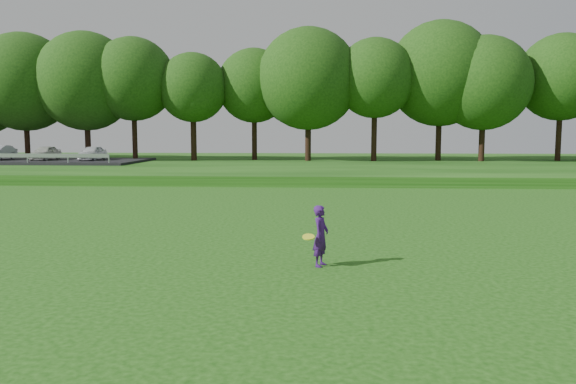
{
  "coord_description": "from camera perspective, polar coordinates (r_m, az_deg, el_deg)",
  "views": [
    {
      "loc": [
        2.91,
        -12.35,
        3.11
      ],
      "look_at": [
        1.91,
        4.48,
        1.3
      ],
      "focal_mm": 35.0,
      "sensor_mm": 36.0,
      "label": 1
    }
  ],
  "objects": [
    {
      "name": "treeline",
      "position": [
        50.68,
        0.11,
        11.78
      ],
      "size": [
        104.0,
        7.0,
        15.0
      ],
      "primitive_type": null,
      "color": "#163C0E",
      "rests_on": "berm"
    },
    {
      "name": "walking_path",
      "position": [
        32.63,
        -1.72,
        0.69
      ],
      "size": [
        130.0,
        1.6,
        0.04
      ],
      "primitive_type": "cube",
      "color": "gray",
      "rests_on": "ground"
    },
    {
      "name": "woman",
      "position": [
        13.05,
        3.34,
        -4.47
      ],
      "size": [
        0.67,
        0.71,
        1.42
      ],
      "color": "#3E1665",
      "rests_on": "ground"
    },
    {
      "name": "berm",
      "position": [
        46.52,
        -0.18,
        2.67
      ],
      "size": [
        130.0,
        30.0,
        0.6
      ],
      "primitive_type": "cube",
      "color": "#17460D",
      "rests_on": "ground"
    },
    {
      "name": "ground",
      "position": [
        13.06,
        -9.66,
        -7.73
      ],
      "size": [
        140.0,
        140.0,
        0.0
      ],
      "primitive_type": "plane",
      "color": "#17460D",
      "rests_on": "ground"
    }
  ]
}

